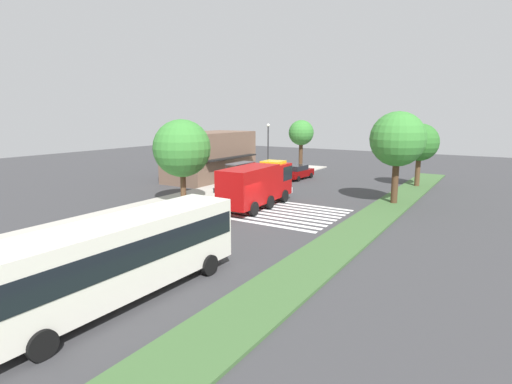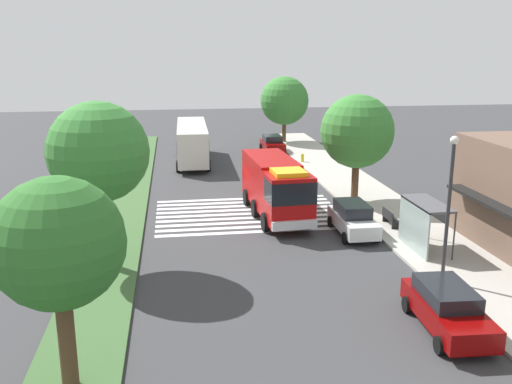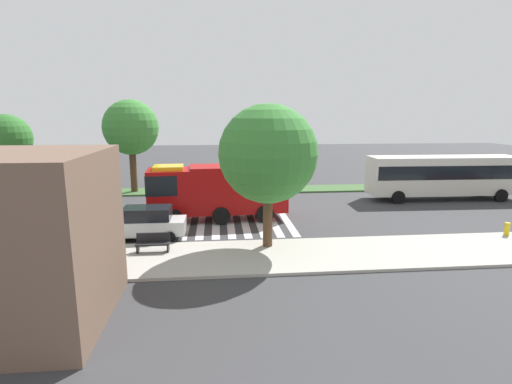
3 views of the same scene
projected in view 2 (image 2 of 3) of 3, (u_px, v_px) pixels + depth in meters
ground_plane at (245, 205)px, 37.37m from camera, size 120.00×120.00×0.00m
sidewalk at (371, 199)px, 38.59m from camera, size 60.00×4.58×0.14m
median_strip at (123, 209)px, 36.24m from camera, size 60.00×3.00×0.14m
crosswalk at (249, 214)px, 35.41m from camera, size 7.65×11.53×0.01m
fire_truck at (276, 186)px, 34.16m from camera, size 9.02×3.22×3.57m
parked_car_west at (272, 143)px, 56.06m from camera, size 4.47×2.13×1.65m
parked_car_mid at (353, 218)px, 31.39m from camera, size 4.52×2.02×1.77m
parked_car_east at (447, 308)px, 20.72m from camera, size 4.86×2.29×1.68m
transit_bus at (192, 140)px, 50.73m from camera, size 11.75×3.04×3.42m
bus_stop_shelter at (421, 216)px, 28.44m from camera, size 3.50×1.40×2.46m
bench_near_shelter at (390, 218)px, 32.60m from camera, size 1.60×0.50×0.90m
street_lamp at (449, 198)px, 23.99m from camera, size 0.36×0.36×6.46m
sidewalk_tree_far_west at (284, 101)px, 60.44m from camera, size 5.18×5.18×7.02m
sidewalk_tree_west at (357, 132)px, 36.91m from camera, size 4.83×4.83×7.09m
median_tree_far_west at (98, 153)px, 25.38m from camera, size 4.59×4.59×7.74m
median_tree_west at (58, 244)px, 16.09m from camera, size 3.89×3.89×6.55m
fire_hydrant at (303, 158)px, 50.71m from camera, size 0.28×0.28×0.70m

